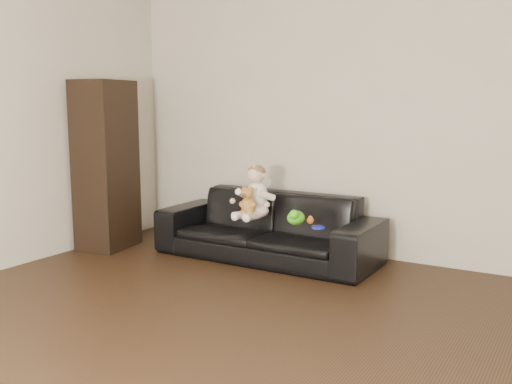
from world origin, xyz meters
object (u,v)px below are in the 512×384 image
Objects in this scene: baby at (255,195)px; toy_green at (296,218)px; cabinet at (106,165)px; toy_blue_disc at (318,227)px; teddy_bear at (248,201)px; sofa at (267,226)px; toy_rattle at (310,220)px.

baby is 2.71× the size of toy_green.
baby is at bearing 3.15° from cabinet.
teddy_bear is at bearing -176.74° from toy_blue_disc.
teddy_bear reaches higher than toy_green.
cabinet reaches higher than teddy_bear.
teddy_bear reaches higher than sofa.
toy_rattle is at bearing -11.53° from sofa.
cabinet is 6.58× the size of teddy_bear.
baby is 0.45m from toy_green.
cabinet is 1.44m from teddy_bear.
sofa is 1.25× the size of cabinet.
sofa is 8.21× the size of teddy_bear.
sofa reaches higher than toy_blue_disc.
baby reaches higher than teddy_bear.
teddy_bear is 2.24× the size of toy_blue_disc.
toy_blue_disc is (0.62, 0.04, -0.16)m from teddy_bear.
teddy_bear is at bearing -2.34° from cabinet.
cabinet is 1.45m from baby.
teddy_bear is 4.02× the size of toy_rattle.
cabinet is 2.08m from toy_blue_disc.
sofa is 0.47m from toy_rattle.
toy_green is (1.82, 0.24, -0.34)m from cabinet.
sofa is 4.27× the size of baby.
toy_green is at bearing -26.14° from sofa.
cabinet is 14.71× the size of toy_blue_disc.
toy_rattle is at bearing 13.93° from baby.
toy_green is at bearing 30.56° from teddy_bear.
toy_green reaches higher than toy_blue_disc.
teddy_bear is 0.43m from toy_green.
sofa is 11.59× the size of toy_green.
sofa is at bearing 153.74° from toy_green.
toy_blue_disc is (0.63, -0.10, -0.19)m from baby.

